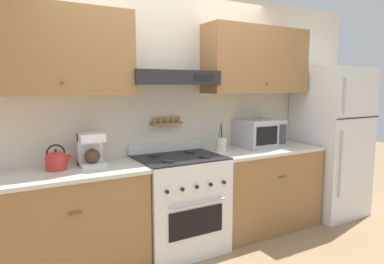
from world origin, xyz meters
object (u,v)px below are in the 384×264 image
microwave (259,133)px  utensil_crock (221,144)px  coffee_maker (91,149)px  tea_kettle (56,160)px  stove_range (180,203)px  refrigerator (330,142)px

microwave → utensil_crock: bearing=-178.1°
coffee_maker → utensil_crock: bearing=-1.0°
coffee_maker → microwave: bearing=-0.2°
utensil_crock → tea_kettle: bearing=-180.0°
stove_range → refrigerator: bearing=-1.2°
tea_kettle → utensil_crock: bearing=0.0°
refrigerator → utensil_crock: 1.55m
stove_range → utensil_crock: utensil_crock is taller
tea_kettle → refrigerator: bearing=-2.7°
refrigerator → utensil_crock: (-1.54, 0.15, 0.08)m
stove_range → utensil_crock: bearing=10.9°
refrigerator → microwave: 1.03m
stove_range → refrigerator: 2.13m
tea_kettle → microwave: 2.16m
coffee_maker → microwave: size_ratio=0.59×
tea_kettle → microwave: (2.16, 0.02, 0.07)m
stove_range → tea_kettle: 1.20m
refrigerator → stove_range: bearing=178.8°
stove_range → tea_kettle: tea_kettle is taller
tea_kettle → microwave: bearing=0.5°
stove_range → utensil_crock: size_ratio=3.37×
refrigerator → coffee_maker: refrigerator is taller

